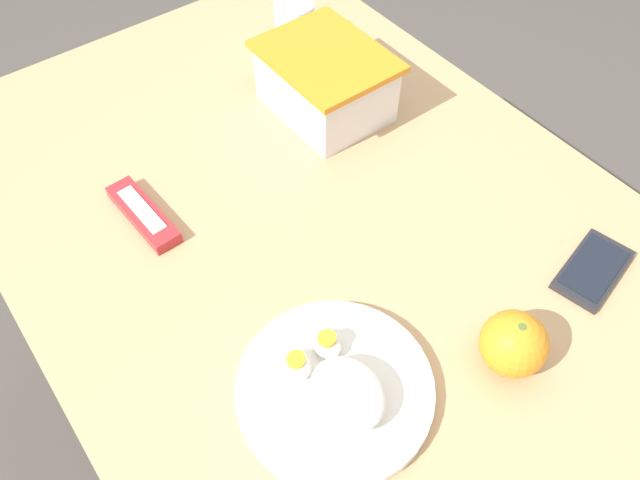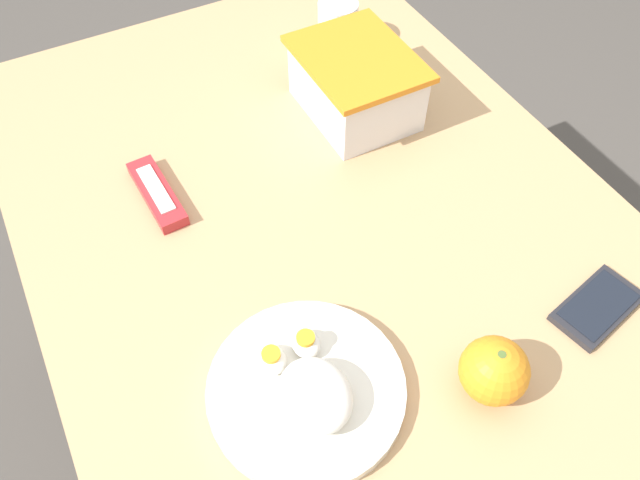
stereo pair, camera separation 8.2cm
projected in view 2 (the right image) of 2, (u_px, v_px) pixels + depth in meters
The scene contains 8 objects.
ground_plane at pixel (324, 423), 1.50m from camera, with size 10.00×10.00×0.00m, color #4C4742.
table at pixel (326, 256), 0.96m from camera, with size 1.20×0.82×0.76m.
food_container at pixel (356, 87), 1.00m from camera, with size 0.21×0.16×0.11m.
orange_fruit at pixel (494, 371), 0.71m from camera, with size 0.08×0.08×0.08m.
rice_plate at pixel (307, 389), 0.72m from camera, with size 0.23×0.23×0.06m.
candy_bar at pixel (157, 193), 0.91m from camera, with size 0.15×0.05×0.02m.
cell_phone at pixel (598, 307), 0.80m from camera, with size 0.09×0.13×0.01m.
drinking_glass at pixel (338, 25), 1.12m from camera, with size 0.07×0.07×0.08m.
Camera 2 is at (0.49, -0.27, 1.45)m, focal length 35.00 mm.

